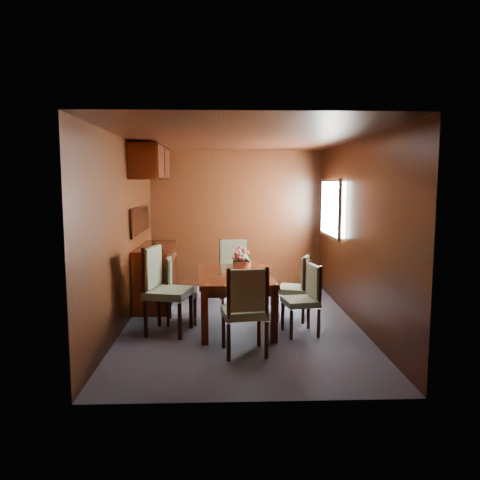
{
  "coord_description": "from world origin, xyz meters",
  "views": [
    {
      "loc": [
        -0.23,
        -5.99,
        1.84
      ],
      "look_at": [
        0.0,
        0.42,
        1.05
      ],
      "focal_mm": 35.0,
      "sensor_mm": 36.0,
      "label": 1
    }
  ],
  "objects_px": {
    "dining_table": "(235,281)",
    "sideboard": "(156,275)",
    "chair_right_near": "(306,295)",
    "flower_centerpiece": "(242,257)",
    "chair_head": "(246,306)",
    "chair_left_near": "(162,285)"
  },
  "relations": [
    {
      "from": "chair_right_near",
      "to": "chair_head",
      "type": "bearing_deg",
      "value": 123.6
    },
    {
      "from": "sideboard",
      "to": "chair_right_near",
      "type": "bearing_deg",
      "value": -36.13
    },
    {
      "from": "sideboard",
      "to": "chair_left_near",
      "type": "distance_m",
      "value": 1.4
    },
    {
      "from": "chair_right_near",
      "to": "flower_centerpiece",
      "type": "distance_m",
      "value": 1.18
    },
    {
      "from": "chair_head",
      "to": "chair_left_near",
      "type": "bearing_deg",
      "value": 132.5
    },
    {
      "from": "dining_table",
      "to": "chair_head",
      "type": "xyz_separation_m",
      "value": [
        0.08,
        -1.06,
        -0.05
      ]
    },
    {
      "from": "chair_left_near",
      "to": "chair_right_near",
      "type": "relative_size",
      "value": 1.25
    },
    {
      "from": "chair_left_near",
      "to": "chair_right_near",
      "type": "distance_m",
      "value": 1.76
    },
    {
      "from": "chair_right_near",
      "to": "chair_head",
      "type": "relative_size",
      "value": 0.89
    },
    {
      "from": "dining_table",
      "to": "chair_head",
      "type": "relative_size",
      "value": 1.54
    },
    {
      "from": "flower_centerpiece",
      "to": "sideboard",
      "type": "bearing_deg",
      "value": 153.79
    },
    {
      "from": "dining_table",
      "to": "chair_head",
      "type": "height_order",
      "value": "chair_head"
    },
    {
      "from": "chair_left_near",
      "to": "flower_centerpiece",
      "type": "bearing_deg",
      "value": 139.18
    },
    {
      "from": "chair_left_near",
      "to": "flower_centerpiece",
      "type": "xyz_separation_m",
      "value": [
        1.01,
        0.74,
        0.22
      ]
    },
    {
      "from": "flower_centerpiece",
      "to": "dining_table",
      "type": "bearing_deg",
      "value": -101.89
    },
    {
      "from": "chair_right_near",
      "to": "flower_centerpiece",
      "type": "height_order",
      "value": "flower_centerpiece"
    },
    {
      "from": "chair_head",
      "to": "dining_table",
      "type": "bearing_deg",
      "value": 86.8
    },
    {
      "from": "dining_table",
      "to": "chair_right_near",
      "type": "bearing_deg",
      "value": -24.98
    },
    {
      "from": "flower_centerpiece",
      "to": "chair_head",
      "type": "bearing_deg",
      "value": -90.8
    },
    {
      "from": "chair_right_near",
      "to": "sideboard",
      "type": "bearing_deg",
      "value": 44.69
    },
    {
      "from": "dining_table",
      "to": "sideboard",
      "type": "bearing_deg",
      "value": 133.37
    },
    {
      "from": "chair_right_near",
      "to": "dining_table",
      "type": "bearing_deg",
      "value": 58.54
    }
  ]
}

